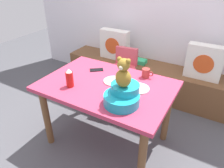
% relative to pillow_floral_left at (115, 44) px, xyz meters
% --- Properties ---
extents(ground_plane, '(8.00, 8.00, 0.00)m').
position_rel_pillow_floral_left_xyz_m(ground_plane, '(0.57, -1.16, -0.68)').
color(ground_plane, '#4C4C51').
extents(back_wall, '(4.40, 0.10, 2.60)m').
position_rel_pillow_floral_left_xyz_m(back_wall, '(0.57, 0.29, 0.62)').
color(back_wall, silver).
rests_on(back_wall, ground_plane).
extents(window_bench, '(2.60, 0.44, 0.46)m').
position_rel_pillow_floral_left_xyz_m(window_bench, '(0.57, 0.02, -0.45)').
color(window_bench, brown).
rests_on(window_bench, ground_plane).
extents(pillow_floral_left, '(0.44, 0.15, 0.44)m').
position_rel_pillow_floral_left_xyz_m(pillow_floral_left, '(0.00, 0.00, 0.00)').
color(pillow_floral_left, white).
rests_on(pillow_floral_left, window_bench).
extents(pillow_floral_right, '(0.44, 0.15, 0.44)m').
position_rel_pillow_floral_left_xyz_m(pillow_floral_right, '(1.29, 0.00, 0.00)').
color(pillow_floral_right, white).
rests_on(pillow_floral_right, window_bench).
extents(book_stack, '(0.20, 0.14, 0.06)m').
position_rel_pillow_floral_left_xyz_m(book_stack, '(0.41, 0.02, -0.19)').
color(book_stack, '#35C37D').
rests_on(book_stack, window_bench).
extents(dining_table, '(1.27, 0.86, 0.74)m').
position_rel_pillow_floral_left_xyz_m(dining_table, '(0.57, -1.16, -0.05)').
color(dining_table, '#B73351').
rests_on(dining_table, ground_plane).
extents(highchair, '(0.35, 0.47, 0.79)m').
position_rel_pillow_floral_left_xyz_m(highchair, '(0.36, -0.42, -0.16)').
color(highchair, '#D84C59').
rests_on(highchair, ground_plane).
extents(infant_seat_teal, '(0.30, 0.33, 0.16)m').
position_rel_pillow_floral_left_xyz_m(infant_seat_teal, '(0.84, -1.36, 0.13)').
color(infant_seat_teal, teal).
rests_on(infant_seat_teal, dining_table).
extents(teddy_bear, '(0.13, 0.12, 0.25)m').
position_rel_pillow_floral_left_xyz_m(teddy_bear, '(0.84, -1.36, 0.34)').
color(teddy_bear, olive).
rests_on(teddy_bear, infant_seat_teal).
extents(ketchup_bottle, '(0.07, 0.07, 0.18)m').
position_rel_pillow_floral_left_xyz_m(ketchup_bottle, '(0.29, -1.37, 0.15)').
color(ketchup_bottle, red).
rests_on(ketchup_bottle, dining_table).
extents(coffee_mug, '(0.12, 0.08, 0.09)m').
position_rel_pillow_floral_left_xyz_m(coffee_mug, '(0.84, -0.84, 0.11)').
color(coffee_mug, '#9E332D').
rests_on(coffee_mug, dining_table).
extents(dinner_plate_near, '(0.20, 0.20, 0.01)m').
position_rel_pillow_floral_left_xyz_m(dinner_plate_near, '(0.60, -1.08, 0.07)').
color(dinner_plate_near, white).
rests_on(dinner_plate_near, dining_table).
extents(dinner_plate_far, '(0.20, 0.20, 0.01)m').
position_rel_pillow_floral_left_xyz_m(dinner_plate_far, '(0.87, -1.09, 0.07)').
color(dinner_plate_far, white).
rests_on(dinner_plate_far, dining_table).
extents(cell_phone, '(0.16, 0.14, 0.01)m').
position_rel_pillow_floral_left_xyz_m(cell_phone, '(0.31, -0.96, 0.06)').
color(cell_phone, black).
rests_on(cell_phone, dining_table).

